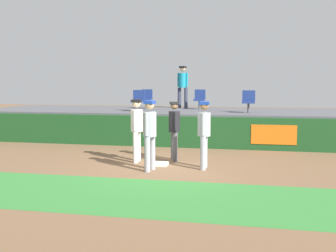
{
  "coord_description": "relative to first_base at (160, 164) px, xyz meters",
  "views": [
    {
      "loc": [
        2.53,
        -10.93,
        2.27
      ],
      "look_at": [
        -0.1,
        1.16,
        1.0
      ],
      "focal_mm": 44.47,
      "sensor_mm": 36.0,
      "label": 1
    }
  ],
  "objects": [
    {
      "name": "spectator_hooded",
      "position": [
        -0.69,
        7.27,
        2.21
      ],
      "size": [
        0.5,
        0.44,
        1.86
      ],
      "rotation": [
        0.0,
        0.0,
        2.84
      ],
      "color": "#33384C",
      "rests_on": "bleacher_platform"
    },
    {
      "name": "grass_foreground_strip",
      "position": [
        0.1,
        -3.15,
        -0.04
      ],
      "size": [
        18.0,
        2.8,
        0.01
      ],
      "primitive_type": "cube",
      "color": "#388438",
      "rests_on": "ground_plane"
    },
    {
      "name": "seat_front_right",
      "position": [
        2.27,
        4.79,
        1.6
      ],
      "size": [
        0.48,
        0.44,
        0.84
      ],
      "color": "#4C4C51",
      "rests_on": "bleacher_platform"
    },
    {
      "name": "player_umpire",
      "position": [
        0.23,
        0.8,
        0.97
      ],
      "size": [
        0.43,
        0.46,
        1.74
      ],
      "rotation": [
        0.0,
        0.0,
        -1.19
      ],
      "color": "#4C4C51",
      "rests_on": "ground_plane"
    },
    {
      "name": "seat_front_left",
      "position": [
        -2.03,
        4.79,
        1.6
      ],
      "size": [
        0.48,
        0.44,
        0.84
      ],
      "color": "#4C4C51",
      "rests_on": "bleacher_platform"
    },
    {
      "name": "bleacher_platform",
      "position": [
        0.1,
        5.92,
        0.54
      ],
      "size": [
        18.0,
        4.8,
        1.17
      ],
      "primitive_type": "cube",
      "color": "#59595E",
      "rests_on": "ground_plane"
    },
    {
      "name": "ground_plane",
      "position": [
        0.1,
        -0.16,
        -0.04
      ],
      "size": [
        60.0,
        60.0,
        0.0
      ],
      "primitive_type": "plane",
      "color": "brown"
    },
    {
      "name": "field_wall",
      "position": [
        0.11,
        3.34,
        0.51
      ],
      "size": [
        18.0,
        0.26,
        1.1
      ],
      "color": "#19471E",
      "rests_on": "ground_plane"
    },
    {
      "name": "player_fielder_home",
      "position": [
        -0.78,
        0.37,
        1.01
      ],
      "size": [
        0.36,
        0.57,
        1.81
      ],
      "rotation": [
        0.0,
        0.0,
        -1.52
      ],
      "color": "white",
      "rests_on": "ground_plane"
    },
    {
      "name": "seat_back_left",
      "position": [
        -2.19,
        6.59,
        1.6
      ],
      "size": [
        0.48,
        0.44,
        0.84
      ],
      "color": "#4C4C51",
      "rests_on": "bleacher_platform"
    },
    {
      "name": "seat_back_center",
      "position": [
        0.17,
        6.59,
        1.6
      ],
      "size": [
        0.46,
        0.44,
        0.84
      ],
      "color": "#4C4C51",
      "rests_on": "bleacher_platform"
    },
    {
      "name": "player_coach_visitor",
      "position": [
        -0.11,
        -0.74,
        1.02
      ],
      "size": [
        0.4,
        0.51,
        1.83
      ],
      "rotation": [
        0.0,
        0.0,
        -1.73
      ],
      "color": "#9EA3AD",
      "rests_on": "ground_plane"
    },
    {
      "name": "player_runner_visitor",
      "position": [
        1.24,
        -0.21,
        1.0
      ],
      "size": [
        0.34,
        0.5,
        1.8
      ],
      "rotation": [
        0.0,
        0.0,
        -1.58
      ],
      "color": "#9EA3AD",
      "rests_on": "ground_plane"
    },
    {
      "name": "first_base",
      "position": [
        0.0,
        0.0,
        0.0
      ],
      "size": [
        0.4,
        0.4,
        0.08
      ],
      "primitive_type": "cube",
      "color": "white",
      "rests_on": "ground_plane"
    }
  ]
}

